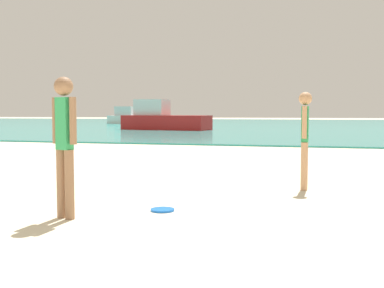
# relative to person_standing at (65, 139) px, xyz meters

# --- Properties ---
(water) EXTENTS (160.00, 60.00, 0.06)m
(water) POSITION_rel_person_standing_xyz_m (1.43, 41.55, -0.86)
(water) COLOR teal
(water) RESTS_ON ground
(person_standing) EXTENTS (0.34, 0.21, 1.56)m
(person_standing) POSITION_rel_person_standing_xyz_m (0.00, 0.00, 0.00)
(person_standing) COLOR #936B4C
(person_standing) RESTS_ON ground
(frisbee) EXTENTS (0.28, 0.28, 0.03)m
(frisbee) POSITION_rel_person_standing_xyz_m (0.90, 0.66, -0.87)
(frisbee) COLOR blue
(frisbee) RESTS_ON ground
(person_distant) EXTENTS (0.20, 0.34, 1.48)m
(person_distant) POSITION_rel_person_standing_xyz_m (2.48, 2.70, -0.05)
(person_distant) COLOR tan
(person_distant) RESTS_ON ground
(boat_near) EXTENTS (5.96, 2.76, 1.95)m
(boat_near) POSITION_rel_person_standing_xyz_m (-7.17, 24.36, -0.15)
(boat_near) COLOR red
(boat_near) RESTS_ON water
(boat_far) EXTENTS (5.04, 1.82, 1.69)m
(boat_far) POSITION_rel_person_standing_xyz_m (-15.43, 38.90, -0.24)
(boat_far) COLOR white
(boat_far) RESTS_ON water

